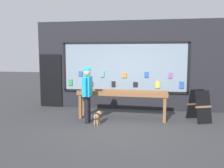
% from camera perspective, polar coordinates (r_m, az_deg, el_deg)
% --- Properties ---
extents(ground_plane, '(40.00, 40.00, 0.00)m').
position_cam_1_polar(ground_plane, '(7.47, 1.40, -9.61)').
color(ground_plane, '#38383A').
extents(shopfront_facade, '(7.14, 0.29, 3.36)m').
position_cam_1_polar(shopfront_facade, '(9.55, 3.29, 4.17)').
color(shopfront_facade, black).
rests_on(shopfront_facade, ground_plane).
extents(display_table_main, '(2.93, 0.61, 0.93)m').
position_cam_1_polar(display_table_main, '(8.11, 2.32, -2.82)').
color(display_table_main, brown).
rests_on(display_table_main, ground_plane).
extents(person_browsing, '(0.24, 0.68, 1.74)m').
position_cam_1_polar(person_browsing, '(7.67, -5.65, -1.31)').
color(person_browsing, black).
rests_on(person_browsing, ground_plane).
extents(small_dog, '(0.21, 0.53, 0.38)m').
position_cam_1_polar(small_dog, '(7.60, -3.38, -7.31)').
color(small_dog, '#99724C').
rests_on(small_dog, ground_plane).
extents(sandwich_board_sign, '(0.73, 0.88, 0.99)m').
position_cam_1_polar(sandwich_board_sign, '(8.38, 19.28, -4.62)').
color(sandwich_board_sign, black).
rests_on(sandwich_board_sign, ground_plane).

